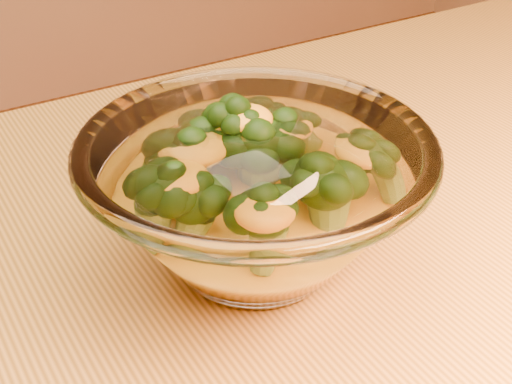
{
  "coord_description": "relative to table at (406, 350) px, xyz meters",
  "views": [
    {
      "loc": [
        -0.32,
        -0.3,
        1.08
      ],
      "look_at": [
        -0.11,
        0.06,
        0.81
      ],
      "focal_mm": 50.0,
      "sensor_mm": 36.0,
      "label": 1
    }
  ],
  "objects": [
    {
      "name": "broccoli_heap",
      "position": [
        -0.11,
        0.07,
        0.17
      ],
      "size": [
        0.18,
        0.16,
        0.08
      ],
      "color": "black",
      "rests_on": "cheese_sauce"
    },
    {
      "name": "glass_bowl",
      "position": [
        -0.11,
        0.06,
        0.16
      ],
      "size": [
        0.24,
        0.24,
        0.11
      ],
      "color": "white",
      "rests_on": "table"
    },
    {
      "name": "cheese_sauce",
      "position": [
        -0.11,
        0.06,
        0.13
      ],
      "size": [
        0.14,
        0.14,
        0.04
      ],
      "primitive_type": "ellipsoid",
      "color": "yellow",
      "rests_on": "glass_bowl"
    },
    {
      "name": "table",
      "position": [
        0.0,
        0.0,
        0.0
      ],
      "size": [
        1.2,
        0.8,
        0.75
      ],
      "color": "#B78236",
      "rests_on": "ground"
    }
  ]
}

